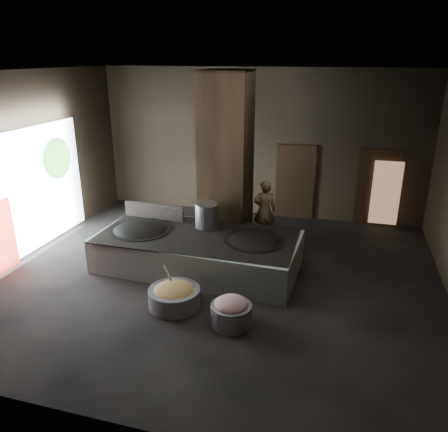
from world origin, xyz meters
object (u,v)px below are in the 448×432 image
(hearth_platform, at_px, (198,251))
(cook, at_px, (264,210))
(wok_left, at_px, (141,233))
(meat_basin, at_px, (231,315))
(wok_right, at_px, (254,244))
(veg_basin, at_px, (174,298))
(stock_pot, at_px, (207,216))

(hearth_platform, bearing_deg, cook, 62.99)
(wok_left, bearing_deg, cook, 39.28)
(meat_basin, bearing_deg, wok_left, 143.89)
(hearth_platform, height_order, wok_right, wok_right)
(veg_basin, bearing_deg, wok_left, 131.70)
(wok_right, height_order, cook, cook)
(hearth_platform, relative_size, cook, 2.80)
(stock_pot, xyz_separation_m, meat_basin, (1.34, -2.67, -0.92))
(wok_left, relative_size, veg_basin, 1.41)
(veg_basin, relative_size, meat_basin, 1.35)
(wok_right, distance_m, meat_basin, 2.23)
(stock_pot, height_order, cook, cook)
(wok_left, height_order, wok_right, wok_left)
(stock_pot, bearing_deg, hearth_platform, -95.19)
(hearth_platform, bearing_deg, wok_right, 4.55)
(hearth_platform, distance_m, veg_basin, 1.81)
(stock_pot, bearing_deg, veg_basin, -88.61)
(cook, xyz_separation_m, veg_basin, (-1.08, -3.91, -0.65))
(hearth_platform, relative_size, meat_basin, 6.04)
(hearth_platform, distance_m, wok_right, 1.39)
(wok_left, distance_m, cook, 3.41)
(wok_right, bearing_deg, stock_pot, 158.96)
(veg_basin, distance_m, meat_basin, 1.32)
(hearth_platform, bearing_deg, wok_left, -175.60)
(stock_pot, relative_size, meat_basin, 0.79)
(hearth_platform, height_order, stock_pot, stock_pot)
(meat_basin, bearing_deg, hearth_platform, 123.19)
(wok_right, relative_size, veg_basin, 1.31)
(hearth_platform, height_order, veg_basin, hearth_platform)
(wok_left, bearing_deg, wok_right, 2.05)
(wok_left, height_order, veg_basin, wok_left)
(hearth_platform, xyz_separation_m, wok_right, (1.35, 0.05, 0.34))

